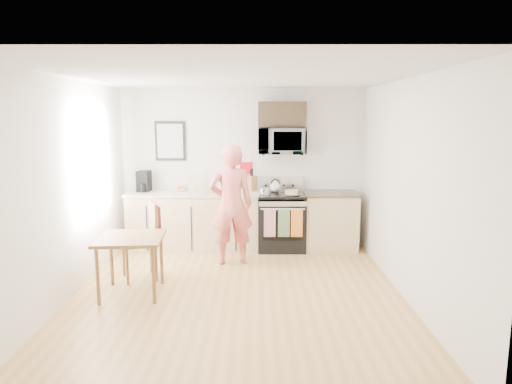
{
  "coord_description": "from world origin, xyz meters",
  "views": [
    {
      "loc": [
        0.23,
        -5.28,
        2.16
      ],
      "look_at": [
        0.22,
        1.0,
        1.11
      ],
      "focal_mm": 32.0,
      "sensor_mm": 36.0,
      "label": 1
    }
  ],
  "objects_px": {
    "chair": "(150,230)",
    "dining_table": "(130,243)",
    "cake": "(292,193)",
    "person": "(231,205)",
    "range": "(281,223)",
    "microwave": "(282,141)"
  },
  "relations": [
    {
      "from": "microwave",
      "to": "cake",
      "type": "distance_m",
      "value": 0.86
    },
    {
      "from": "person",
      "to": "range",
      "type": "bearing_deg",
      "value": -145.87
    },
    {
      "from": "range",
      "to": "person",
      "type": "distance_m",
      "value": 1.16
    },
    {
      "from": "chair",
      "to": "cake",
      "type": "height_order",
      "value": "chair"
    },
    {
      "from": "microwave",
      "to": "cake",
      "type": "relative_size",
      "value": 2.99
    },
    {
      "from": "chair",
      "to": "dining_table",
      "type": "bearing_deg",
      "value": -122.31
    },
    {
      "from": "microwave",
      "to": "person",
      "type": "height_order",
      "value": "microwave"
    },
    {
      "from": "range",
      "to": "microwave",
      "type": "distance_m",
      "value": 1.33
    },
    {
      "from": "microwave",
      "to": "cake",
      "type": "bearing_deg",
      "value": -62.11
    },
    {
      "from": "person",
      "to": "cake",
      "type": "distance_m",
      "value": 1.09
    },
    {
      "from": "microwave",
      "to": "chair",
      "type": "height_order",
      "value": "microwave"
    },
    {
      "from": "person",
      "to": "cake",
      "type": "height_order",
      "value": "person"
    },
    {
      "from": "chair",
      "to": "cake",
      "type": "relative_size",
      "value": 4.05
    },
    {
      "from": "dining_table",
      "to": "chair",
      "type": "relative_size",
      "value": 0.75
    },
    {
      "from": "microwave",
      "to": "dining_table",
      "type": "distance_m",
      "value": 3.02
    },
    {
      "from": "microwave",
      "to": "person",
      "type": "distance_m",
      "value": 1.44
    },
    {
      "from": "person",
      "to": "dining_table",
      "type": "xyz_separation_m",
      "value": [
        -1.15,
        -1.19,
        -0.25
      ]
    },
    {
      "from": "person",
      "to": "dining_table",
      "type": "distance_m",
      "value": 1.68
    },
    {
      "from": "range",
      "to": "chair",
      "type": "height_order",
      "value": "range"
    },
    {
      "from": "range",
      "to": "chair",
      "type": "relative_size",
      "value": 1.13
    },
    {
      "from": "dining_table",
      "to": "cake",
      "type": "xyz_separation_m",
      "value": [
        2.08,
        1.76,
        0.33
      ]
    },
    {
      "from": "person",
      "to": "chair",
      "type": "height_order",
      "value": "person"
    }
  ]
}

